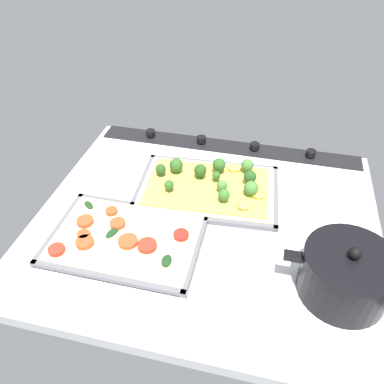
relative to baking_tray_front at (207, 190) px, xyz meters
The scene contains 7 objects.
ground_plane 10.41cm from the baking_tray_front, 100.24° to the left, with size 82.82×71.49×3.00cm, color silver.
stove_control_panel 22.25cm from the baking_tray_front, 94.69° to the right, with size 79.50×7.00×2.60cm.
baking_tray_front is the anchor object (origin of this frame).
broccoli_pizza 1.91cm from the baking_tray_front, 143.31° to the right, with size 36.02×24.89×5.86cm.
baking_tray_back 26.38cm from the baking_tray_front, 56.27° to the left, with size 34.73×23.83×1.30cm.
veggie_pizza_back 26.75cm from the baking_tray_front, 55.52° to the left, with size 32.32×21.42×1.90cm.
cooking_pot 41.17cm from the baking_tray_front, 142.77° to the left, with size 24.86×18.01×12.68cm.
Camera 1 is at (-12.07, 66.61, 65.17)cm, focal length 35.57 mm.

